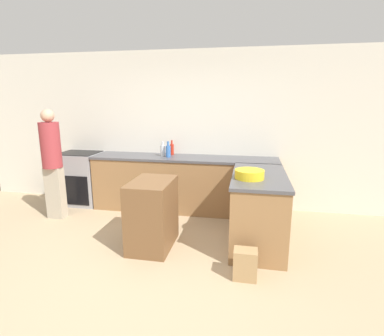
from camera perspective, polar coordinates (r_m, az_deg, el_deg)
ground_plane at (r=3.62m, az=-8.39°, el=-18.38°), size 14.00×14.00×0.00m
wall_back at (r=5.31m, az=-0.82°, el=7.20°), size 8.00×0.06×2.70m
counter_back at (r=5.15m, az=-1.55°, el=-2.99°), size 3.13×0.64×0.93m
counter_peninsula at (r=4.09m, az=12.43°, el=-7.55°), size 0.69×1.41×0.93m
range_oven at (r=5.86m, az=-20.39°, el=-1.80°), size 0.73×0.62×0.95m
island_table at (r=3.91m, az=-7.56°, el=-8.70°), size 0.51×0.75×0.88m
mixing_bowl at (r=3.71m, az=10.89°, el=-1.16°), size 0.36×0.36×0.11m
hot_sauce_bottle at (r=5.25m, az=-3.86°, el=3.64°), size 0.07×0.07×0.25m
vinegar_bottle_clear at (r=5.13m, az=-5.59°, el=3.38°), size 0.08×0.08×0.25m
water_bottle_blue at (r=5.03m, az=-4.56°, el=3.27°), size 0.08×0.08×0.27m
person_by_range at (r=5.17m, az=-25.10°, el=1.44°), size 0.30×0.30×1.74m
paper_bag at (r=3.39m, az=10.10°, el=-17.60°), size 0.25×0.19×0.33m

